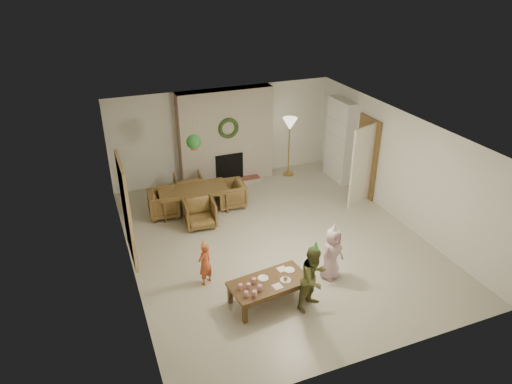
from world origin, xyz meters
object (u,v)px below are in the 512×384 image
child_pink (332,254)px  dining_chair_right (230,194)px  dining_table (194,200)px  dining_chair_near (200,213)px  coffee_table_top (269,283)px  dining_chair_far (189,187)px  child_plaid (314,278)px  child_red (205,264)px  dining_chair_left (164,204)px

child_pink → dining_chair_right: bearing=86.7°
dining_table → dining_chair_right: dining_chair_right is taller
dining_chair_near → coffee_table_top: (0.45, -2.94, 0.08)m
dining_chair_far → coffee_table_top: (0.34, -4.35, 0.08)m
dining_table → dining_chair_near: (-0.05, -0.71, 0.03)m
dining_chair_right → child_plaid: child_plaid is taller
child_plaid → child_red: bearing=116.4°
dining_chair_left → child_red: 2.81m
dining_chair_right → dining_chair_far: bearing=-128.7°
coffee_table_top → child_red: bearing=128.4°
dining_chair_right → child_plaid: (0.16, -3.98, 0.29)m
coffee_table_top → child_pink: bearing=1.9°
dining_chair_far → dining_chair_right: bearing=141.3°
coffee_table_top → child_pink: size_ratio=1.32×
dining_chair_near → child_plaid: size_ratio=0.57×
dining_chair_left → child_plaid: (1.75, -4.10, 0.29)m
child_plaid → dining_chair_right: bearing=68.6°
dining_chair_far → dining_chair_right: 1.14m
dining_chair_near → child_pink: bearing=-52.5°
dining_chair_right → child_red: 3.03m
coffee_table_top → child_plaid: size_ratio=1.15×
coffee_table_top → child_pink: 1.38m
dining_chair_near → coffee_table_top: size_ratio=0.50×
dining_chair_near → dining_chair_left: (-0.66, 0.76, 0.00)m
dining_chair_near → child_pink: size_ratio=0.66×
child_pink → dining_chair_near: bearing=105.7°
dining_chair_near → child_red: 2.10m
dining_chair_near → dining_chair_left: bearing=135.0°
dining_table → dining_chair_right: size_ratio=2.34×
dining_table → child_red: 2.80m
dining_chair_left → child_pink: size_ratio=0.66×
child_red → child_plaid: (1.55, -1.29, 0.17)m
child_red → dining_chair_right: bearing=-148.9°
dining_table → dining_chair_far: size_ratio=2.34×
dining_chair_right → child_plaid: 4.00m
dining_chair_far → child_red: (-0.56, -3.46, 0.12)m
child_red → dining_chair_left: bearing=-117.4°
child_red → coffee_table_top: bearing=103.8°
child_pink → coffee_table_top: bearing=171.1°
dining_chair_far → child_pink: child_pink is taller
dining_chair_far → dining_chair_right: size_ratio=1.00×
dining_chair_far → child_plaid: 4.86m
dining_chair_left → dining_chair_right: same height
dining_table → dining_chair_right: 0.89m
dining_chair_near → dining_chair_right: 1.14m
dining_chair_near → dining_chair_left: size_ratio=1.00×
dining_chair_right → child_pink: (0.87, -3.37, 0.21)m
dining_chair_right → child_plaid: size_ratio=0.57×
dining_chair_far → dining_chair_right: same height
child_red → child_pink: bearing=131.6°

